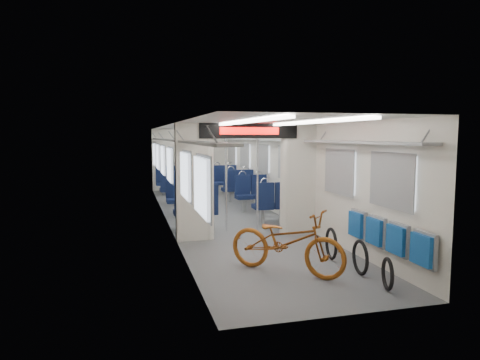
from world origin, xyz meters
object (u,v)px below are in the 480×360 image
Objects in this scene: seat_bay_near_left at (190,199)px; stanchion_near_right at (257,178)px; bicycle at (286,241)px; seat_bay_near_right at (262,196)px; bike_hoop_a at (388,276)px; stanchion_far_right at (225,167)px; seat_bay_far_right at (230,181)px; stanchion_near_left at (226,178)px; stanchion_far_left at (199,168)px; bike_hoop_c at (331,245)px; seat_bay_far_left at (172,182)px; bike_hoop_b at (360,259)px; flip_bench at (386,235)px.

seat_bay_near_left is 1.94m from stanchion_near_right.
seat_bay_near_right is at bearing 31.81° from bicycle.
stanchion_far_right is (-0.57, 7.19, 0.95)m from bike_hoop_a.
stanchion_near_left is at bearing -104.49° from seat_bay_far_right.
stanchion_far_left is (-1.33, -1.73, 0.59)m from seat_bay_far_right.
bike_hoop_c is 7.32m from seat_bay_far_right.
seat_bay_far_left is 0.94× the size of stanchion_near_right.
seat_bay_near_left is at bearing 112.79° from bike_hoop_b.
stanchion_far_right is at bearing 56.67° from seat_bay_near_left.
stanchion_far_left reaches higher than bike_hoop_c.
stanchion_far_right is at bearing 95.02° from bike_hoop_c.
seat_bay_far_left is 0.94× the size of stanchion_near_left.
bike_hoop_c is (-0.07, 1.49, 0.05)m from bike_hoop_a.
stanchion_far_left is (-1.75, 6.45, 0.57)m from flip_bench.
bike_hoop_c is at bearing -19.62° from bicycle.
stanchion_far_right is at bearing 94.84° from bike_hoop_b.
stanchion_far_right is (-0.53, 1.78, 0.61)m from seat_bay_near_right.
seat_bay_far_right is 0.95× the size of stanchion_near_left.
flip_bench is 8.86m from seat_bay_far_left.
seat_bay_near_right is 0.89× the size of stanchion_near_right.
bike_hoop_a is 7.28m from stanchion_far_right.
seat_bay_near_right is 4.20m from seat_bay_far_left.
flip_bench is 0.90× the size of stanchion_far_right.
stanchion_far_left reaches higher than seat_bay_far_right.
seat_bay_far_right is at bearing 90.00° from seat_bay_near_right.
bike_hoop_b is at bearing -85.16° from stanchion_far_right.
seat_bay_near_right reaches higher than bike_hoop_c.
bike_hoop_a is (1.05, -1.02, -0.29)m from bicycle.
seat_bay_near_left is 1.45m from stanchion_near_left.
bicycle is at bearing -98.29° from stanchion_near_right.
bike_hoop_c is 2.93m from stanchion_near_left.
stanchion_near_right reaches higher than bicycle.
flip_bench is 0.90× the size of stanchion_near_left.
seat_bay_near_left is 0.95× the size of stanchion_near_left.
seat_bay_far_left is at bearing 90.00° from seat_bay_near_left.
stanchion_near_right is at bearing 107.63° from flip_bench.
stanchion_near_right is 1.00× the size of stanchion_far_left.
stanchion_near_right is at bearing 36.43° from bicycle.
seat_bay_near_left reaches higher than bike_hoop_c.
seat_bay_far_left is (-1.91, 9.18, 0.36)m from bike_hoop_a.
stanchion_near_left is (0.63, -5.18, 0.59)m from seat_bay_far_left.
seat_bay_far_right is 0.95× the size of stanchion_near_right.
flip_bench is at bearing -75.03° from seat_bay_far_left.
seat_bay_near_right is (0.03, 3.93, 0.30)m from bike_hoop_c.
seat_bay_near_left is 2.51m from stanchion_far_right.
stanchion_near_right is (0.41, 2.80, 0.67)m from bicycle.
seat_bay_near_right is at bearing 48.83° from stanchion_near_left.
stanchion_far_left is (-0.08, 3.08, 0.00)m from stanchion_near_left.
stanchion_near_left is 3.28m from stanchion_far_right.
seat_bay_far_left is at bearing 116.42° from seat_bay_near_right.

